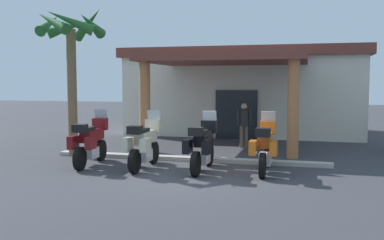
{
  "coord_description": "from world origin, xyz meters",
  "views": [
    {
      "loc": [
        2.96,
        -10.84,
        2.43
      ],
      "look_at": [
        -0.71,
        3.05,
        1.2
      ],
      "focal_mm": 41.14,
      "sensor_mm": 36.0,
      "label": 1
    }
  ],
  "objects_px": {
    "motel_building": "(245,90)",
    "motorcycle_cream": "(144,144)",
    "motorcycle_black": "(203,146)",
    "pedestrian": "(244,122)",
    "palm_tree_roadside": "(71,42)",
    "motorcycle_maroon": "(90,142)",
    "motorcycle_orange": "(265,147)"
  },
  "relations": [
    {
      "from": "motorcycle_maroon",
      "to": "pedestrian",
      "type": "bearing_deg",
      "value": -44.39
    },
    {
      "from": "motel_building",
      "to": "motorcycle_maroon",
      "type": "bearing_deg",
      "value": -108.05
    },
    {
      "from": "motorcycle_black",
      "to": "motorcycle_orange",
      "type": "distance_m",
      "value": 1.7
    },
    {
      "from": "motorcycle_cream",
      "to": "motorcycle_orange",
      "type": "relative_size",
      "value": 1.0
    },
    {
      "from": "motel_building",
      "to": "motorcycle_cream",
      "type": "relative_size",
      "value": 4.99
    },
    {
      "from": "motorcycle_black",
      "to": "motel_building",
      "type": "bearing_deg",
      "value": 1.55
    },
    {
      "from": "motorcycle_maroon",
      "to": "palm_tree_roadside",
      "type": "relative_size",
      "value": 0.44
    },
    {
      "from": "motorcycle_cream",
      "to": "palm_tree_roadside",
      "type": "xyz_separation_m",
      "value": [
        -3.06,
        1.43,
        3.05
      ]
    },
    {
      "from": "motorcycle_black",
      "to": "pedestrian",
      "type": "height_order",
      "value": "pedestrian"
    },
    {
      "from": "motel_building",
      "to": "motorcycle_orange",
      "type": "bearing_deg",
      "value": -78.58
    },
    {
      "from": "pedestrian",
      "to": "motorcycle_cream",
      "type": "bearing_deg",
      "value": 125.14
    },
    {
      "from": "pedestrian",
      "to": "palm_tree_roadside",
      "type": "xyz_separation_m",
      "value": [
        -5.23,
        -3.26,
        2.8
      ]
    },
    {
      "from": "pedestrian",
      "to": "motorcycle_maroon",
      "type": "bearing_deg",
      "value": 110.46
    },
    {
      "from": "motel_building",
      "to": "motorcycle_black",
      "type": "distance_m",
      "value": 9.72
    },
    {
      "from": "motel_building",
      "to": "motorcycle_cream",
      "type": "xyz_separation_m",
      "value": [
        -1.49,
        -9.68,
        -1.37
      ]
    },
    {
      "from": "motorcycle_maroon",
      "to": "motorcycle_orange",
      "type": "bearing_deg",
      "value": -91.78
    },
    {
      "from": "motel_building",
      "to": "pedestrian",
      "type": "height_order",
      "value": "motel_building"
    },
    {
      "from": "motorcycle_maroon",
      "to": "motorcycle_cream",
      "type": "distance_m",
      "value": 1.68
    },
    {
      "from": "motorcycle_maroon",
      "to": "motorcycle_cream",
      "type": "relative_size",
      "value": 1.0
    },
    {
      "from": "motorcycle_black",
      "to": "pedestrian",
      "type": "relative_size",
      "value": 1.34
    },
    {
      "from": "motorcycle_black",
      "to": "motorcycle_cream",
      "type": "bearing_deg",
      "value": 92.5
    },
    {
      "from": "motorcycle_cream",
      "to": "motorcycle_orange",
      "type": "distance_m",
      "value": 3.38
    },
    {
      "from": "pedestrian",
      "to": "motorcycle_orange",
      "type": "bearing_deg",
      "value": 165.24
    },
    {
      "from": "motel_building",
      "to": "motorcycle_maroon",
      "type": "relative_size",
      "value": 4.98
    },
    {
      "from": "motorcycle_maroon",
      "to": "pedestrian",
      "type": "xyz_separation_m",
      "value": [
        3.85,
        4.67,
        0.26
      ]
    },
    {
      "from": "motorcycle_maroon",
      "to": "palm_tree_roadside",
      "type": "height_order",
      "value": "palm_tree_roadside"
    },
    {
      "from": "motel_building",
      "to": "motorcycle_cream",
      "type": "distance_m",
      "value": 9.89
    },
    {
      "from": "motorcycle_black",
      "to": "palm_tree_roadside",
      "type": "bearing_deg",
      "value": 74.37
    },
    {
      "from": "motorcycle_maroon",
      "to": "motorcycle_black",
      "type": "bearing_deg",
      "value": -94.1
    },
    {
      "from": "motorcycle_maroon",
      "to": "motorcycle_black",
      "type": "xyz_separation_m",
      "value": [
        3.37,
        0.05,
        0.0
      ]
    },
    {
      "from": "palm_tree_roadside",
      "to": "motel_building",
      "type": "bearing_deg",
      "value": 61.1
    },
    {
      "from": "motorcycle_black",
      "to": "motorcycle_orange",
      "type": "bearing_deg",
      "value": -81.87
    }
  ]
}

